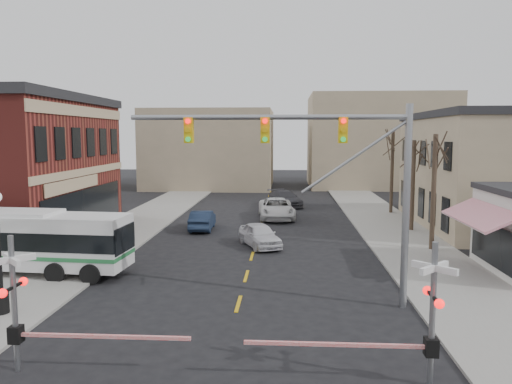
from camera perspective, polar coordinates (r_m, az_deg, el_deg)
ground at (r=18.85m, az=-2.62°, el=-14.67°), size 160.00×160.00×0.00m
sidewalk_west at (r=39.74m, az=-13.27°, el=-3.42°), size 5.00×60.00×0.12m
sidewalk_east at (r=38.83m, az=14.74°, el=-3.70°), size 5.00×60.00×0.12m
tree_east_a at (r=30.88m, az=19.63°, el=-0.01°), size 0.28×0.28×6.75m
tree_east_b at (r=36.74m, az=17.48°, el=0.70°), size 0.28×0.28×6.30m
tree_east_c at (r=44.52m, az=15.28°, el=2.33°), size 0.28×0.28×7.20m
transit_bus at (r=27.34m, az=-26.07°, el=-4.94°), size 11.72×3.39×2.98m
traffic_signal_mast at (r=19.61m, az=8.52°, el=3.46°), size 10.91×0.30×8.00m
rr_crossing_west at (r=16.00m, az=-24.54°, el=-11.71°), size 5.60×1.36×4.00m
rr_crossing_east at (r=14.51m, az=17.85°, el=-13.31°), size 5.60×1.36×4.00m
trash_bin at (r=21.54m, az=-27.16°, el=-11.13°), size 0.60×0.60×0.85m
car_a at (r=30.66m, az=0.43°, el=-4.93°), size 3.21×4.54×1.44m
car_b at (r=36.23m, az=-6.15°, el=-3.20°), size 1.66×4.35×1.41m
car_c at (r=40.85m, az=2.35°, el=-1.89°), size 3.24×6.16×1.65m
car_d at (r=47.88m, az=3.33°, el=-0.75°), size 3.87×5.54×1.49m
pedestrian_near at (r=25.60m, az=-22.20°, el=-7.04°), size 0.46×0.67×1.80m
pedestrian_far at (r=27.54m, az=-22.94°, el=-6.38°), size 0.95×0.88×1.57m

